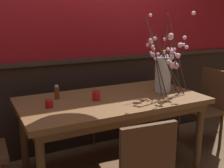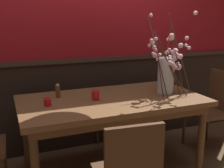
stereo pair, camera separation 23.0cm
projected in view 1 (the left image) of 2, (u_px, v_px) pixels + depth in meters
back_wall at (84, 38)px, 3.19m from camera, size 4.68×0.14×2.65m
dining_table at (112, 106)px, 2.73m from camera, size 1.79×0.95×0.77m
chair_far_side_left at (62, 102)px, 3.44m from camera, size 0.42×0.38×0.91m
chair_head_east_end at (206, 104)px, 3.36m from camera, size 0.43×0.44×0.94m
chair_far_side_right at (98, 97)px, 3.64m from camera, size 0.45×0.43×0.94m
vase_with_blossoms at (164, 71)px, 2.89m from camera, size 0.53×0.48×0.83m
candle_holder_nearer_center at (96, 96)px, 2.63m from camera, size 0.08×0.08×0.09m
candle_holder_nearer_edge at (49, 104)px, 2.41m from camera, size 0.07×0.07×0.07m
condiment_bottle at (57, 92)px, 2.67m from camera, size 0.05×0.05×0.14m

